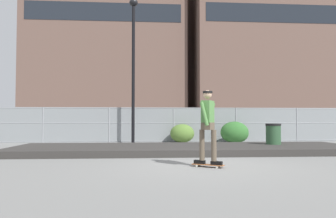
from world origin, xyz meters
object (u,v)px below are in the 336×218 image
object	(u,v)px
shrub_left	(182,133)
skater	(208,122)
parked_car_far	(294,125)
shrub_right	(236,133)
parked_car_near	(107,126)
trash_bin	(273,137)
street_lamp	(133,54)
parked_car_mid	(202,126)
skateboard	(208,165)
shrub_center	(234,132)

from	to	relation	value
shrub_left	skater	bearing A→B (deg)	-92.36
parked_car_far	shrub_right	world-z (taller)	parked_car_far
parked_car_near	trash_bin	world-z (taller)	parked_car_near
parked_car_near	parked_car_far	world-z (taller)	same
trash_bin	parked_car_far	bearing A→B (deg)	58.84
street_lamp	parked_car_near	bearing A→B (deg)	116.72
parked_car_near	shrub_left	size ratio (longest dim) A/B	3.53
parked_car_mid	shrub_right	distance (m)	3.59
skateboard	parked_car_far	bearing A→B (deg)	55.71
parked_car_far	parked_car_mid	bearing A→B (deg)	-179.69
parked_car_mid	parked_car_far	bearing A→B (deg)	0.31
skateboard	skater	xyz separation A→B (m)	(0.00, 0.00, 1.06)
skater	parked_car_near	size ratio (longest dim) A/B	0.41
parked_car_near	parked_car_mid	world-z (taller)	same
skater	street_lamp	bearing A→B (deg)	105.03
shrub_center	shrub_left	bearing A→B (deg)	168.69
parked_car_near	parked_car_mid	bearing A→B (deg)	-0.69
skateboard	parked_car_mid	xyz separation A→B (m)	(1.95, 11.52, 0.78)
shrub_center	trash_bin	world-z (taller)	shrub_center
street_lamp	parked_car_mid	size ratio (longest dim) A/B	1.62
street_lamp	parked_car_near	world-z (taller)	street_lamp
skateboard	street_lamp	distance (m)	9.51
parked_car_mid	shrub_center	xyz separation A→B (m)	(1.00, -3.62, -0.29)
skater	trash_bin	world-z (taller)	skater
skateboard	trash_bin	bearing A→B (deg)	50.71
skater	shrub_right	world-z (taller)	skater
skateboard	shrub_center	distance (m)	8.45
skater	shrub_left	distance (m)	8.45
parked_car_near	parked_car_far	distance (m)	11.80
parked_car_near	shrub_right	size ratio (longest dim) A/B	3.43
skater	shrub_left	xyz separation A→B (m)	(0.35, 8.42, -0.64)
skater	shrub_center	bearing A→B (deg)	69.47
street_lamp	parked_car_near	xyz separation A→B (m)	(-1.75, 3.47, -3.69)
shrub_right	street_lamp	bearing A→B (deg)	-179.83
skateboard	shrub_left	world-z (taller)	shrub_left
shrub_left	parked_car_far	bearing A→B (deg)	22.56
skateboard	trash_bin	size ratio (longest dim) A/B	0.77
shrub_right	parked_car_far	bearing A→B (deg)	35.64
skateboard	parked_car_mid	world-z (taller)	parked_car_mid
parked_car_mid	skater	bearing A→B (deg)	-99.63
parked_car_mid	parked_car_far	size ratio (longest dim) A/B	1.00
shrub_left	parked_car_near	bearing A→B (deg)	143.46
street_lamp	parked_car_far	bearing A→B (deg)	18.86
skateboard	parked_car_near	size ratio (longest dim) A/B	0.18
parked_car_near	trash_bin	size ratio (longest dim) A/B	4.29
shrub_left	shrub_right	size ratio (longest dim) A/B	0.97
parked_car_near	shrub_left	world-z (taller)	parked_car_near
shrub_right	trash_bin	distance (m)	3.96
skateboard	shrub_left	bearing A→B (deg)	87.64
shrub_left	skateboard	bearing A→B (deg)	-92.36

